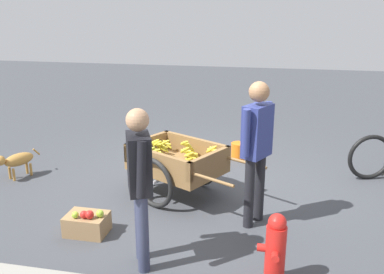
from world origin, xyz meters
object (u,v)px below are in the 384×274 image
Objects in this scene: vendor_person at (257,141)px; dog at (16,160)px; plastic_bucket at (239,151)px; bystander_person at (140,176)px; fruit_cart at (177,163)px; apple_crate at (87,223)px; fire_hydrant at (275,249)px.

dog is (3.40, -0.63, -0.70)m from vendor_person.
bystander_person is (0.60, 3.12, 0.78)m from plastic_bucket.
apple_crate is (0.72, 1.15, -0.32)m from fruit_cart.
fruit_cart is 7.05× the size of plastic_bucket.
vendor_person is 3.69× the size of apple_crate.
fruit_cart is at bearing -27.76° from vendor_person.
plastic_bucket is at bearing -78.73° from fire_hydrant.
dog is 1.39× the size of apple_crate.
dog is (2.37, -0.09, -0.17)m from fruit_cart.
plastic_bucket is 0.58× the size of apple_crate.
plastic_bucket is 3.28m from bystander_person.
apple_crate is at bearing -12.52° from fire_hydrant.
fire_hydrant is at bearing 101.27° from plastic_bucket.
dog is 3.36m from plastic_bucket.
dog is at bearing -36.87° from apple_crate.
fruit_cart is 4.12× the size of apple_crate.
vendor_person is 1.42m from bystander_person.
bystander_person is (1.23, -0.03, 0.57)m from fire_hydrant.
vendor_person is at bearing -160.74° from apple_crate.
fruit_cart is at bearing -51.32° from fire_hydrant.
vendor_person is 1.26m from fire_hydrant.
bystander_person is (0.98, 1.02, -0.07)m from vendor_person.
plastic_bucket is (-3.02, -1.47, -0.14)m from dog.
plastic_bucket is at bearing -116.75° from apple_crate.
vendor_person is at bearing 169.48° from dog.
dog is at bearing -24.76° from fire_hydrant.
dog is at bearing -34.38° from bystander_person.
bystander_person is at bearing 145.62° from dog.
fruit_cart is at bearing 67.61° from plastic_bucket.
fire_hydrant reaches higher than apple_crate.
vendor_person is 2.42× the size of fire_hydrant.
fruit_cart is at bearing -122.20° from apple_crate.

